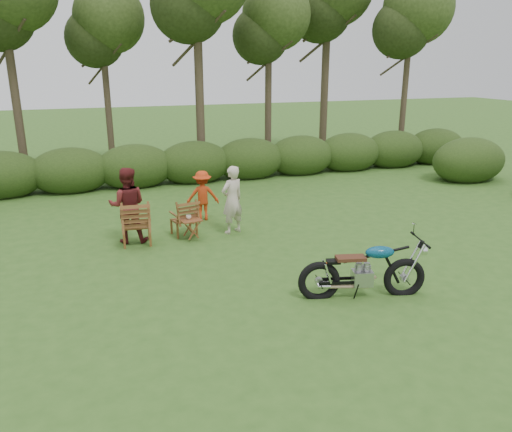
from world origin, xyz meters
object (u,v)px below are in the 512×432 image
object	(u,v)px
lawn_chair_left	(138,244)
cup	(189,217)
adult_a	(233,232)
adult_b	(130,241)
lawn_chair_right	(184,235)
motorcycle	(361,296)
child	(203,219)
side_table	(191,230)

from	to	relation	value
lawn_chair_left	cup	world-z (taller)	cup
adult_a	adult_b	xyz separation A→B (m)	(-2.41, 0.18, 0.00)
lawn_chair_right	lawn_chair_left	size ratio (longest dim) A/B	0.85
lawn_chair_left	cup	xyz separation A→B (m)	(1.18, -0.09, 0.54)
motorcycle	lawn_chair_left	size ratio (longest dim) A/B	2.06
motorcycle	adult_a	world-z (taller)	adult_a
lawn_chair_left	child	size ratio (longest dim) A/B	0.80
cup	motorcycle	bearing A→B (deg)	-60.14
lawn_chair_right	cup	distance (m)	0.65
adult_a	adult_b	distance (m)	2.41
lawn_chair_left	adult_a	bearing A→B (deg)	-174.09
motorcycle	side_table	world-z (taller)	motorcycle
cup	adult_b	distance (m)	1.46
adult_b	lawn_chair_left	bearing A→B (deg)	134.41
adult_b	child	world-z (taller)	adult_b
motorcycle	adult_b	xyz separation A→B (m)	(-3.55, 4.20, 0.00)
lawn_chair_left	adult_b	xyz separation A→B (m)	(-0.14, 0.22, 0.00)
cup	adult_b	size ratio (longest dim) A/B	0.07
lawn_chair_right	adult_b	distance (m)	1.27
side_table	adult_a	distance (m)	1.10
lawn_chair_right	cup	world-z (taller)	cup
side_table	adult_a	size ratio (longest dim) A/B	0.30
side_table	cup	size ratio (longest dim) A/B	4.11
lawn_chair_right	side_table	size ratio (longest dim) A/B	1.79
lawn_chair_right	cup	xyz separation A→B (m)	(0.05, -0.36, 0.54)
cup	adult_a	size ratio (longest dim) A/B	0.07
lawn_chair_left	cup	bearing A→B (deg)	-179.31
adult_b	child	distance (m)	2.26
side_table	adult_b	bearing A→B (deg)	165.28
child	motorcycle	bearing A→B (deg)	116.90
adult_b	lawn_chair_right	bearing A→B (deg)	-165.91
adult_b	child	size ratio (longest dim) A/B	1.33
side_table	adult_a	bearing A→B (deg)	9.31
side_table	adult_b	world-z (taller)	adult_b
cup	child	world-z (taller)	child
lawn_chair_right	child	bearing A→B (deg)	-135.37
lawn_chair_right	adult_b	world-z (taller)	adult_b
lawn_chair_right	lawn_chair_left	world-z (taller)	lawn_chair_left
adult_a	cup	bearing A→B (deg)	-15.70
adult_a	child	distance (m)	1.33
motorcycle	adult_a	bearing A→B (deg)	120.02
adult_a	adult_b	world-z (taller)	adult_b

